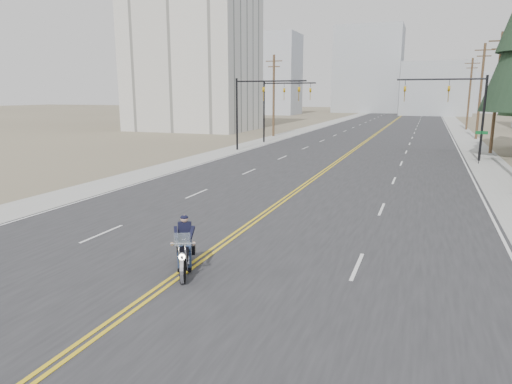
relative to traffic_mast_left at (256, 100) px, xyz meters
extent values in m
plane|color=#776D56|center=(8.98, -32.00, -4.94)|extent=(400.00, 400.00, 0.00)
cube|color=#303033|center=(8.98, 38.00, -4.93)|extent=(20.00, 200.00, 0.01)
cube|color=#A5A5A0|center=(-2.52, 38.00, -4.93)|extent=(3.00, 200.00, 0.01)
cube|color=#A5A5A0|center=(20.48, 38.00, -4.93)|extent=(3.00, 200.00, 0.01)
cylinder|color=black|center=(-2.02, 0.00, -1.44)|extent=(0.20, 0.20, 7.00)
cylinder|color=black|center=(1.48, 0.00, 1.76)|extent=(7.00, 0.14, 0.14)
imported|color=#BF8C0C|center=(0.78, 0.00, 1.11)|extent=(0.21, 0.26, 1.30)
imported|color=#BF8C0C|center=(4.28, 0.00, 1.11)|extent=(0.21, 0.26, 1.30)
cylinder|color=black|center=(19.98, 0.00, -1.44)|extent=(0.20, 0.20, 7.00)
cylinder|color=black|center=(16.48, 0.00, 1.76)|extent=(7.00, 0.14, 0.14)
imported|color=#BF8C0C|center=(17.18, 0.00, 1.11)|extent=(0.21, 0.26, 1.30)
imported|color=#BF8C0C|center=(13.68, 0.00, 1.11)|extent=(0.21, 0.26, 1.30)
cylinder|color=black|center=(-2.02, 8.00, -1.44)|extent=(0.20, 0.20, 7.00)
cylinder|color=black|center=(0.98, 8.00, 1.76)|extent=(6.00, 0.14, 0.14)
imported|color=#BF8C0C|center=(0.38, 8.00, 1.11)|extent=(0.21, 0.26, 1.30)
imported|color=#BF8C0C|center=(3.38, 8.00, 1.11)|extent=(0.21, 0.26, 1.30)
cylinder|color=black|center=(19.78, -2.00, -3.64)|extent=(0.06, 0.06, 2.60)
cube|color=#0C5926|center=(19.78, -2.00, -2.44)|extent=(0.90, 0.03, 0.25)
cylinder|color=brown|center=(21.48, 6.00, 0.56)|extent=(0.30, 0.30, 11.00)
cube|color=brown|center=(21.48, 6.00, 5.26)|extent=(2.20, 0.12, 0.12)
cube|color=brown|center=(21.48, 6.00, 4.56)|extent=(1.60, 0.12, 0.12)
cylinder|color=brown|center=(21.48, 21.00, 0.81)|extent=(0.30, 0.30, 11.50)
cube|color=brown|center=(21.48, 21.00, 5.76)|extent=(2.20, 0.12, 0.12)
cube|color=brown|center=(21.48, 21.00, 5.06)|extent=(1.60, 0.12, 0.12)
cylinder|color=brown|center=(21.48, 38.00, 0.56)|extent=(0.30, 0.30, 11.00)
cube|color=brown|center=(21.48, 38.00, 5.26)|extent=(2.20, 0.12, 0.12)
cube|color=brown|center=(21.48, 38.00, 4.56)|extent=(1.60, 0.12, 0.12)
cylinder|color=brown|center=(-3.52, 16.00, 0.31)|extent=(0.30, 0.30, 10.50)
cube|color=brown|center=(-3.52, 16.00, 4.76)|extent=(2.20, 0.12, 0.12)
cube|color=brown|center=(-3.52, 16.00, 4.06)|extent=(1.60, 0.12, 0.12)
cube|color=silver|center=(-19.02, 23.00, 10.06)|extent=(18.00, 14.00, 30.00)
cube|color=#B7BCC6|center=(-26.02, 83.00, 6.06)|extent=(14.00, 12.00, 22.00)
cube|color=#ADB2B7|center=(16.98, 93.00, 2.06)|extent=(18.00, 14.00, 14.00)
cube|color=#ADB2B7|center=(-3.02, 108.00, 8.06)|extent=(20.00, 15.00, 26.00)
cube|color=#B7BCC6|center=(33.98, 118.00, 1.06)|extent=(14.00, 14.00, 12.00)
cube|color=#ADB2B7|center=(-41.02, 98.00, 3.06)|extent=(12.00, 12.00, 16.00)
camera|label=1|loc=(15.79, -42.07, 0.48)|focal=32.00mm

